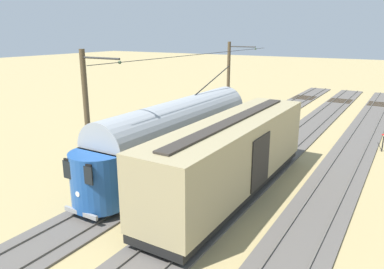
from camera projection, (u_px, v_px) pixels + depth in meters
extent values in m
plane|color=tan|center=(232.00, 194.00, 19.04)|extent=(220.00, 220.00, 0.00)
cube|color=#56514C|center=(317.00, 214.00, 16.87)|extent=(2.80, 80.00, 0.10)
cube|color=#59544C|center=(302.00, 208.00, 17.20)|extent=(0.07, 80.00, 0.08)
cube|color=#59544C|center=(334.00, 216.00, 16.48)|extent=(0.07, 80.00, 0.08)
cube|color=#2D2316|center=(381.00, 102.00, 43.22)|extent=(2.50, 0.24, 0.08)
cube|color=#2D2316|center=(380.00, 103.00, 42.68)|extent=(2.50, 0.24, 0.08)
cube|color=#2D2316|center=(380.00, 104.00, 42.14)|extent=(2.50, 0.24, 0.08)
cube|color=#2D2316|center=(379.00, 105.00, 41.61)|extent=(2.50, 0.24, 0.08)
cube|color=#2D2316|center=(379.00, 106.00, 41.07)|extent=(2.50, 0.24, 0.08)
cube|color=#56514C|center=(232.00, 193.00, 19.02)|extent=(2.80, 80.00, 0.10)
cube|color=#59544C|center=(220.00, 189.00, 19.36)|extent=(0.07, 80.00, 0.08)
cube|color=#59544C|center=(245.00, 195.00, 18.64)|extent=(0.07, 80.00, 0.08)
cube|color=#2D2316|center=(342.00, 99.00, 45.37)|extent=(2.50, 0.24, 0.08)
cube|color=#2D2316|center=(341.00, 100.00, 44.84)|extent=(2.50, 0.24, 0.08)
cube|color=#2D2316|center=(340.00, 101.00, 44.30)|extent=(2.50, 0.24, 0.08)
cube|color=#2D2316|center=(339.00, 102.00, 43.77)|extent=(2.50, 0.24, 0.08)
cube|color=#2D2316|center=(338.00, 102.00, 43.23)|extent=(2.50, 0.24, 0.08)
cube|color=#56514C|center=(164.00, 177.00, 21.18)|extent=(2.80, 80.00, 0.10)
cube|color=#59544C|center=(154.00, 173.00, 21.51)|extent=(0.07, 80.00, 0.08)
cube|color=#59544C|center=(174.00, 178.00, 20.80)|extent=(0.07, 80.00, 0.08)
cube|color=#2D2316|center=(307.00, 96.00, 47.53)|extent=(2.50, 0.24, 0.08)
cube|color=#2D2316|center=(306.00, 97.00, 46.99)|extent=(2.50, 0.24, 0.08)
cube|color=#2D2316|center=(304.00, 98.00, 46.46)|extent=(2.50, 0.24, 0.08)
cube|color=#2D2316|center=(303.00, 98.00, 45.92)|extent=(2.50, 0.24, 0.08)
cube|color=#2D2316|center=(301.00, 99.00, 45.39)|extent=(2.50, 0.24, 0.08)
cube|color=#1E4C93|center=(178.00, 159.00, 22.26)|extent=(2.65, 13.20, 0.55)
cube|color=#1E4C93|center=(178.00, 147.00, 22.05)|extent=(2.55, 13.20, 0.95)
cube|color=silver|center=(178.00, 131.00, 21.78)|extent=(2.55, 13.20, 1.05)
cylinder|color=#999EA3|center=(178.00, 122.00, 21.64)|extent=(2.65, 12.94, 2.65)
cylinder|color=#1E4C93|center=(99.00, 179.00, 16.59)|extent=(2.55, 2.55, 2.55)
cylinder|color=#1E4C93|center=(226.00, 121.00, 27.38)|extent=(2.55, 2.55, 2.55)
cube|color=black|center=(78.00, 165.00, 15.38)|extent=(1.63, 0.08, 0.36)
cube|color=black|center=(78.00, 173.00, 15.43)|extent=(1.73, 0.06, 0.80)
cube|color=black|center=(160.00, 128.00, 22.43)|extent=(0.04, 11.09, 0.80)
cube|color=black|center=(197.00, 134.00, 21.14)|extent=(0.04, 11.09, 0.80)
cylinder|color=silver|center=(78.00, 194.00, 15.62)|extent=(0.24, 0.06, 0.24)
cube|color=gray|center=(81.00, 213.00, 15.92)|extent=(1.94, 0.12, 0.20)
cylinder|color=black|center=(213.00, 80.00, 24.71)|extent=(0.07, 4.84, 1.51)
cylinder|color=black|center=(123.00, 182.00, 19.17)|extent=(0.10, 0.76, 0.76)
cylinder|color=black|center=(144.00, 188.00, 18.46)|extent=(0.10, 0.76, 0.76)
cylinder|color=black|center=(202.00, 142.00, 26.13)|extent=(0.10, 0.76, 0.76)
cylinder|color=black|center=(220.00, 145.00, 25.42)|extent=(0.10, 0.76, 0.76)
cube|color=tan|center=(233.00, 152.00, 18.38)|extent=(2.90, 13.63, 3.20)
cube|color=#332D28|center=(234.00, 119.00, 17.93)|extent=(0.70, 12.26, 0.08)
cube|color=black|center=(232.00, 185.00, 18.87)|extent=(2.70, 13.63, 0.36)
cube|color=black|center=(261.00, 162.00, 17.71)|extent=(0.06, 2.20, 2.56)
cylinder|color=black|center=(276.00, 159.00, 22.42)|extent=(0.10, 0.84, 0.84)
cylinder|color=black|center=(254.00, 155.00, 23.13)|extent=(0.10, 0.84, 0.84)
cylinder|color=black|center=(197.00, 228.00, 14.56)|extent=(0.10, 0.84, 0.84)
cylinder|color=black|center=(168.00, 219.00, 15.27)|extent=(0.10, 0.84, 0.84)
cylinder|color=#4C3D28|center=(228.00, 84.00, 32.37)|extent=(0.28, 0.28, 7.34)
cylinder|color=#2D2D2D|center=(242.00, 47.00, 30.89)|extent=(2.41, 0.10, 0.10)
sphere|color=#334733|center=(255.00, 49.00, 30.33)|extent=(0.16, 0.16, 0.16)
cylinder|color=#4C3D28|center=(87.00, 122.00, 18.73)|extent=(0.28, 0.28, 7.34)
cylinder|color=#2D2D2D|center=(100.00, 58.00, 17.25)|extent=(2.41, 0.10, 0.10)
sphere|color=#334733|center=(120.00, 62.00, 16.69)|extent=(0.16, 0.16, 0.16)
cylinder|color=black|center=(207.00, 54.00, 23.51)|extent=(0.03, 20.56, 0.03)
cylinder|color=black|center=(242.00, 47.00, 30.89)|extent=(2.41, 0.02, 0.02)
cylinder|color=black|center=(383.00, 144.00, 25.68)|extent=(0.08, 0.08, 1.10)
cylinder|color=red|center=(384.00, 135.00, 25.50)|extent=(0.30, 0.30, 0.03)
cylinder|color=#262626|center=(379.00, 146.00, 25.82)|extent=(0.33, 0.04, 0.54)
cube|color=#2D2316|center=(154.00, 150.00, 25.81)|extent=(0.24, 2.40, 0.18)
cube|color=#2D2316|center=(151.00, 149.00, 25.96)|extent=(0.24, 2.40, 0.18)
cube|color=#2D2316|center=(147.00, 149.00, 26.11)|extent=(0.24, 2.40, 0.18)
cube|color=#2D2316|center=(153.00, 146.00, 26.16)|extent=(2.40, 0.24, 0.18)
cube|color=#2D2316|center=(150.00, 147.00, 25.91)|extent=(2.40, 0.24, 0.18)
cube|color=#2D2316|center=(148.00, 148.00, 25.67)|extent=(2.40, 0.24, 0.18)
cube|color=#2D2316|center=(154.00, 145.00, 25.72)|extent=(0.24, 2.40, 0.18)
cube|color=#2D2316|center=(150.00, 145.00, 25.87)|extent=(0.24, 2.40, 0.18)
cube|color=#2D2316|center=(147.00, 144.00, 26.01)|extent=(0.24, 2.40, 0.18)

